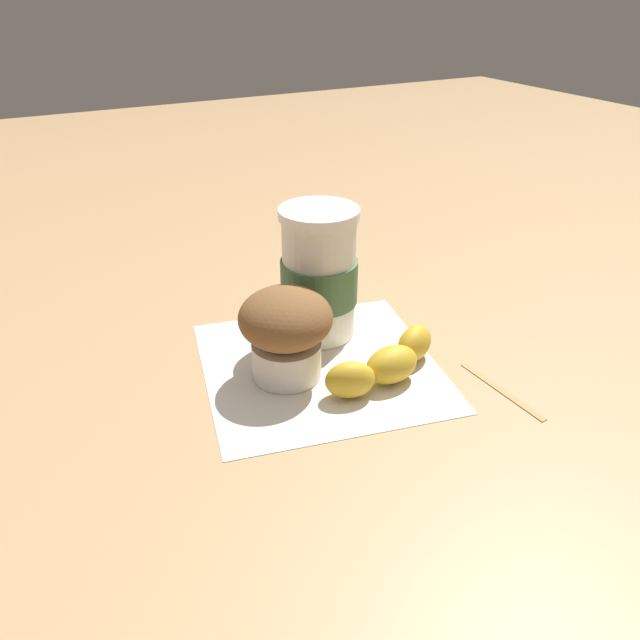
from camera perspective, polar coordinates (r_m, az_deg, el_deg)
name	(u,v)px	position (r m, az deg, el deg)	size (l,w,h in m)	color
ground_plane	(320,366)	(0.65, 0.00, -4.22)	(3.00, 3.00, 0.00)	tan
paper_napkin	(320,365)	(0.65, 0.00, -4.17)	(0.24, 0.24, 0.00)	white
coffee_cup	(319,275)	(0.68, -0.08, 4.14)	(0.08, 0.08, 0.15)	white
muffin	(285,329)	(0.61, -3.19, -0.80)	(0.09, 0.09, 0.09)	white
banana	(387,362)	(0.63, 6.19, -3.85)	(0.07, 0.15, 0.04)	gold
wooden_stirrer	(501,390)	(0.64, 16.24, -6.17)	(0.11, 0.01, 0.00)	tan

